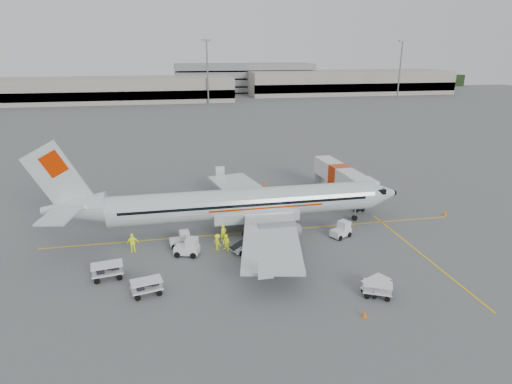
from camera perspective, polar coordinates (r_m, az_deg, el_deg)
ground at (r=45.76m, az=0.48°, el=-5.30°), size 360.00×360.00×0.00m
stripe_lead at (r=45.76m, az=0.48°, el=-5.29°), size 44.00×0.20×0.01m
stripe_cross at (r=43.97m, az=21.06°, el=-7.63°), size 0.20×20.00×0.01m
terminal_west at (r=174.52m, az=-22.01°, el=12.46°), size 110.00×22.00×9.00m
terminal_east at (r=202.38m, az=12.12°, el=14.12°), size 90.00×26.00×10.00m
parking_garage at (r=204.16m, az=-1.70°, el=15.10°), size 62.00×24.00×14.00m
treeline at (r=216.79m, az=-9.10°, el=14.01°), size 300.00×3.00×6.00m
mast_center at (r=159.82m, az=-6.49°, el=15.55°), size 3.20×1.20×22.00m
mast_east at (r=182.16m, az=18.63°, el=15.07°), size 3.20×1.20×22.00m
aircraft at (r=44.60m, az=-1.43°, el=1.09°), size 37.33×29.34×10.24m
jet_bridge at (r=56.94m, az=11.03°, el=1.40°), size 3.92×16.15×4.20m
belt_loader at (r=41.12m, az=-0.86°, el=-6.32°), size 4.66×2.90×2.37m
tug_fore at (r=45.04m, az=11.23°, el=-4.95°), size 2.41×2.03×1.62m
tug_mid at (r=40.91m, az=-9.22°, el=-7.20°), size 2.53×1.93×1.73m
tug_aft at (r=42.84m, az=-10.10°, el=-6.18°), size 2.12×1.39×1.54m
cart_loaded_a at (r=35.50m, az=-14.35°, el=-12.22°), size 2.65×1.91×1.25m
cart_loaded_b at (r=38.69m, az=-19.19°, el=-9.95°), size 2.76×1.90×1.33m
cart_empty_a at (r=35.99m, az=15.66°, el=-11.98°), size 2.56×2.15×1.15m
cart_empty_b at (r=35.52m, az=15.88°, el=-12.44°), size 2.54×2.11×1.14m
cone_nose at (r=54.64m, az=23.88°, el=-2.54°), size 0.43×0.43×0.70m
cone_port at (r=60.72m, az=1.23°, el=1.02°), size 0.36×0.36×0.59m
cone_stbd at (r=33.03m, az=14.27°, el=-15.43°), size 0.34×0.34×0.56m
crew_a at (r=43.49m, az=-4.36°, el=-5.46°), size 0.71×0.58×1.67m
crew_b at (r=41.42m, az=-3.99°, el=-6.75°), size 0.97×1.00×1.62m
crew_c at (r=41.57m, az=-5.15°, el=-6.67°), size 1.00×1.22×1.65m
crew_d at (r=42.56m, az=-16.11°, el=-6.55°), size 1.15×0.54×1.91m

